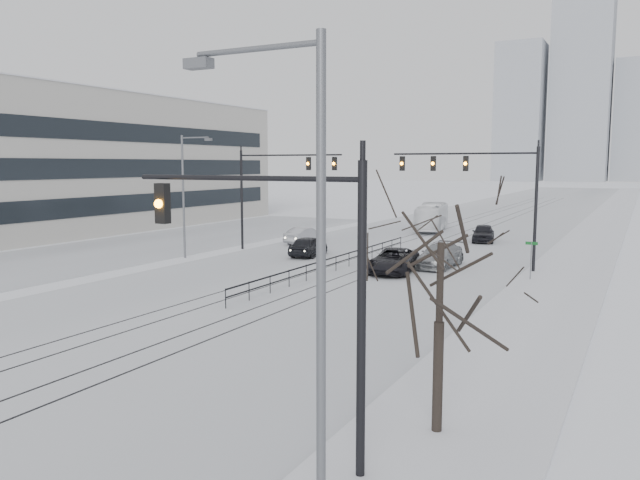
{
  "coord_description": "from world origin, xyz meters",
  "views": [
    {
      "loc": [
        17.62,
        -5.85,
        6.92
      ],
      "look_at": [
        3.48,
        21.12,
        3.2
      ],
      "focal_mm": 35.0,
      "sensor_mm": 36.0,
      "label": 1
    }
  ],
  "objects_px": {
    "sedan_sb_outer": "(305,236)",
    "sedan_nb_right": "(440,256)",
    "sedan_nb_front": "(394,261)",
    "sedan_nb_far": "(483,233)",
    "sedan_sb_inner": "(308,246)",
    "box_truck": "(432,217)",
    "traffic_mast_near": "(295,271)",
    "bare_tree": "(441,263)"
  },
  "relations": [
    {
      "from": "sedan_sb_outer",
      "to": "sedan_nb_right",
      "type": "bearing_deg",
      "value": 161.31
    },
    {
      "from": "sedan_sb_outer",
      "to": "sedan_nb_front",
      "type": "distance_m",
      "value": 15.71
    },
    {
      "from": "sedan_nb_right",
      "to": "sedan_nb_far",
      "type": "distance_m",
      "value": 15.21
    },
    {
      "from": "sedan_sb_outer",
      "to": "sedan_nb_far",
      "type": "xyz_separation_m",
      "value": [
        13.45,
        8.6,
        0.07
      ]
    },
    {
      "from": "sedan_sb_inner",
      "to": "box_truck",
      "type": "distance_m",
      "value": 22.08
    },
    {
      "from": "traffic_mast_near",
      "to": "sedan_nb_far",
      "type": "xyz_separation_m",
      "value": [
        -5.9,
        43.84,
        -3.78
      ]
    },
    {
      "from": "sedan_nb_front",
      "to": "sedan_nb_far",
      "type": "height_order",
      "value": "sedan_nb_far"
    },
    {
      "from": "sedan_sb_inner",
      "to": "sedan_nb_right",
      "type": "relative_size",
      "value": 0.84
    },
    {
      "from": "traffic_mast_near",
      "to": "sedan_nb_right",
      "type": "relative_size",
      "value": 1.31
    },
    {
      "from": "sedan_nb_right",
      "to": "bare_tree",
      "type": "bearing_deg",
      "value": -71.42
    },
    {
      "from": "bare_tree",
      "to": "sedan_nb_right",
      "type": "relative_size",
      "value": 1.14
    },
    {
      "from": "bare_tree",
      "to": "sedan_sb_inner",
      "type": "relative_size",
      "value": 1.35
    },
    {
      "from": "traffic_mast_near",
      "to": "sedan_nb_front",
      "type": "distance_m",
      "value": 26.51
    },
    {
      "from": "sedan_nb_far",
      "to": "sedan_sb_outer",
      "type": "bearing_deg",
      "value": -158.58
    },
    {
      "from": "sedan_nb_right",
      "to": "box_truck",
      "type": "xyz_separation_m",
      "value": [
        -7.58,
        22.22,
        0.64
      ]
    },
    {
      "from": "sedan_sb_inner",
      "to": "sedan_nb_far",
      "type": "xyz_separation_m",
      "value": [
        9.64,
        14.9,
        0.02
      ]
    },
    {
      "from": "bare_tree",
      "to": "traffic_mast_near",
      "type": "bearing_deg",
      "value": -128.76
    },
    {
      "from": "sedan_nb_front",
      "to": "traffic_mast_near",
      "type": "bearing_deg",
      "value": -82.28
    },
    {
      "from": "traffic_mast_near",
      "to": "box_truck",
      "type": "height_order",
      "value": "traffic_mast_near"
    },
    {
      "from": "sedan_nb_far",
      "to": "box_truck",
      "type": "xyz_separation_m",
      "value": [
        -6.98,
        7.01,
        0.63
      ]
    },
    {
      "from": "sedan_sb_outer",
      "to": "box_truck",
      "type": "bearing_deg",
      "value": -106.03
    },
    {
      "from": "sedan_sb_outer",
      "to": "sedan_nb_front",
      "type": "xyz_separation_m",
      "value": [
        12.09,
        -10.03,
        0.05
      ]
    },
    {
      "from": "sedan_sb_outer",
      "to": "sedan_nb_right",
      "type": "distance_m",
      "value": 15.53
    },
    {
      "from": "sedan_sb_inner",
      "to": "sedan_nb_front",
      "type": "distance_m",
      "value": 9.09
    },
    {
      "from": "sedan_sb_inner",
      "to": "traffic_mast_near",
      "type": "bearing_deg",
      "value": 110.96
    },
    {
      "from": "bare_tree",
      "to": "sedan_sb_outer",
      "type": "bearing_deg",
      "value": 124.01
    },
    {
      "from": "box_truck",
      "to": "traffic_mast_near",
      "type": "bearing_deg",
      "value": 93.08
    },
    {
      "from": "box_truck",
      "to": "sedan_sb_inner",
      "type": "bearing_deg",
      "value": 71.93
    },
    {
      "from": "traffic_mast_near",
      "to": "bare_tree",
      "type": "relative_size",
      "value": 1.15
    },
    {
      "from": "bare_tree",
      "to": "sedan_nb_front",
      "type": "distance_m",
      "value": 24.51
    },
    {
      "from": "traffic_mast_near",
      "to": "sedan_nb_far",
      "type": "height_order",
      "value": "traffic_mast_near"
    },
    {
      "from": "sedan_sb_inner",
      "to": "sedan_nb_right",
      "type": "bearing_deg",
      "value": 171.01
    },
    {
      "from": "bare_tree",
      "to": "sedan_nb_far",
      "type": "relative_size",
      "value": 1.32
    },
    {
      "from": "sedan_nb_front",
      "to": "box_truck",
      "type": "height_order",
      "value": "box_truck"
    },
    {
      "from": "box_truck",
      "to": "sedan_sb_outer",
      "type": "bearing_deg",
      "value": 56.35
    },
    {
      "from": "traffic_mast_near",
      "to": "sedan_nb_right",
      "type": "distance_m",
      "value": 29.37
    },
    {
      "from": "sedan_nb_front",
      "to": "sedan_nb_far",
      "type": "relative_size",
      "value": 1.2
    },
    {
      "from": "bare_tree",
      "to": "sedan_nb_front",
      "type": "bearing_deg",
      "value": 113.54
    },
    {
      "from": "sedan_sb_inner",
      "to": "box_truck",
      "type": "height_order",
      "value": "box_truck"
    },
    {
      "from": "sedan_sb_outer",
      "to": "box_truck",
      "type": "distance_m",
      "value": 16.91
    },
    {
      "from": "sedan_sb_inner",
      "to": "box_truck",
      "type": "xyz_separation_m",
      "value": [
        2.67,
        21.91,
        0.65
      ]
    },
    {
      "from": "bare_tree",
      "to": "sedan_sb_outer",
      "type": "xyz_separation_m",
      "value": [
        -21.76,
        32.24,
        -3.77
      ]
    }
  ]
}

